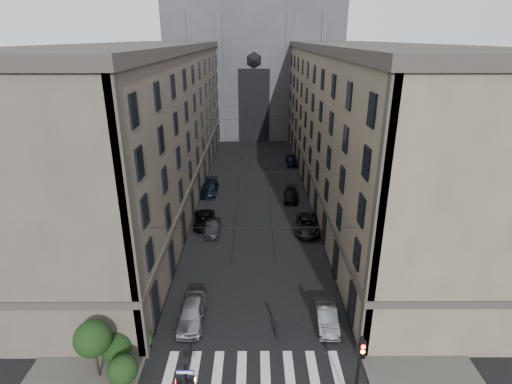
{
  "coord_description": "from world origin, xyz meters",
  "views": [
    {
      "loc": [
        0.09,
        -14.33,
        19.58
      ],
      "look_at": [
        0.18,
        10.98,
        9.71
      ],
      "focal_mm": 28.0,
      "sensor_mm": 36.0,
      "label": 1
    }
  ],
  "objects_px": {
    "car_left_near": "(192,313)",
    "car_left_midnear": "(213,228)",
    "car_right_midnear": "(308,225)",
    "car_right_far": "(292,160)",
    "gothic_tower": "(254,46)",
    "car_right_midfar": "(291,195)",
    "pedestrian": "(277,327)",
    "car_left_midfar": "(204,220)",
    "traffic_light_right": "(359,367)",
    "car_right_near": "(327,317)",
    "car_left_far": "(209,188)"
  },
  "relations": [
    {
      "from": "traffic_light_right",
      "to": "car_right_midnear",
      "type": "distance_m",
      "value": 22.47
    },
    {
      "from": "car_right_midnear",
      "to": "car_right_midfar",
      "type": "distance_m",
      "value": 8.91
    },
    {
      "from": "car_left_far",
      "to": "pedestrian",
      "type": "xyz_separation_m",
      "value": [
        7.54,
        -27.39,
        0.07
      ]
    },
    {
      "from": "car_left_near",
      "to": "car_right_midnear",
      "type": "height_order",
      "value": "car_left_near"
    },
    {
      "from": "car_right_midfar",
      "to": "pedestrian",
      "type": "bearing_deg",
      "value": -92.0
    },
    {
      "from": "car_left_near",
      "to": "car_right_far",
      "type": "relative_size",
      "value": 1.04
    },
    {
      "from": "car_right_near",
      "to": "car_right_midnear",
      "type": "xyz_separation_m",
      "value": [
        0.48,
        15.01,
        0.08
      ]
    },
    {
      "from": "car_left_far",
      "to": "car_right_far",
      "type": "bearing_deg",
      "value": 47.96
    },
    {
      "from": "gothic_tower",
      "to": "car_right_midfar",
      "type": "height_order",
      "value": "gothic_tower"
    },
    {
      "from": "car_right_near",
      "to": "car_right_midnear",
      "type": "height_order",
      "value": "car_right_midnear"
    },
    {
      "from": "pedestrian",
      "to": "car_left_midnear",
      "type": "bearing_deg",
      "value": 17.22
    },
    {
      "from": "gothic_tower",
      "to": "car_left_near",
      "type": "relative_size",
      "value": 12.38
    },
    {
      "from": "gothic_tower",
      "to": "car_left_far",
      "type": "bearing_deg",
      "value": -98.52
    },
    {
      "from": "traffic_light_right",
      "to": "car_left_far",
      "type": "height_order",
      "value": "traffic_light_right"
    },
    {
      "from": "car_left_far",
      "to": "traffic_light_right",
      "type": "bearing_deg",
      "value": -69.64
    },
    {
      "from": "car_left_midfar",
      "to": "car_right_midnear",
      "type": "height_order",
      "value": "car_right_midnear"
    },
    {
      "from": "traffic_light_right",
      "to": "pedestrian",
      "type": "height_order",
      "value": "traffic_light_right"
    },
    {
      "from": "traffic_light_right",
      "to": "car_right_midfar",
      "type": "distance_m",
      "value": 31.3
    },
    {
      "from": "traffic_light_right",
      "to": "car_left_near",
      "type": "xyz_separation_m",
      "value": [
        -10.1,
        7.64,
        -2.49
      ]
    },
    {
      "from": "car_left_far",
      "to": "car_left_midfar",
      "type": "bearing_deg",
      "value": -86.17
    },
    {
      "from": "car_left_midfar",
      "to": "car_left_midnear",
      "type": "bearing_deg",
      "value": -62.35
    },
    {
      "from": "car_left_midnear",
      "to": "car_right_midnear",
      "type": "xyz_separation_m",
      "value": [
        10.13,
        0.48,
        0.1
      ]
    },
    {
      "from": "gothic_tower",
      "to": "car_right_midnear",
      "type": "relative_size",
      "value": 10.65
    },
    {
      "from": "car_left_near",
      "to": "pedestrian",
      "type": "distance_m",
      "value": 6.31
    },
    {
      "from": "gothic_tower",
      "to": "car_right_far",
      "type": "xyz_separation_m",
      "value": [
        6.2,
        -26.73,
        -17.03
      ]
    },
    {
      "from": "car_left_midfar",
      "to": "car_right_near",
      "type": "xyz_separation_m",
      "value": [
        10.8,
        -16.4,
        0.0
      ]
    },
    {
      "from": "car_left_midnear",
      "to": "car_right_midnear",
      "type": "bearing_deg",
      "value": 2.58
    },
    {
      "from": "car_right_midnear",
      "to": "car_left_far",
      "type": "bearing_deg",
      "value": 143.53
    },
    {
      "from": "car_left_near",
      "to": "car_left_midfar",
      "type": "distance_m",
      "value": 16.11
    },
    {
      "from": "car_left_midnear",
      "to": "car_right_far",
      "type": "distance_m",
      "value": 26.64
    },
    {
      "from": "gothic_tower",
      "to": "car_left_midnear",
      "type": "xyz_separation_m",
      "value": [
        -4.36,
        -51.19,
        -17.15
      ]
    },
    {
      "from": "gothic_tower",
      "to": "car_right_far",
      "type": "distance_m",
      "value": 32.3
    },
    {
      "from": "traffic_light_right",
      "to": "car_right_near",
      "type": "xyz_separation_m",
      "value": [
        -0.31,
        7.32,
        -2.61
      ]
    },
    {
      "from": "car_left_far",
      "to": "car_right_midnear",
      "type": "height_order",
      "value": "car_left_far"
    },
    {
      "from": "car_right_far",
      "to": "traffic_light_right",
      "type": "bearing_deg",
      "value": -91.75
    },
    {
      "from": "car_left_far",
      "to": "gothic_tower",
      "type": "bearing_deg",
      "value": 82.83
    },
    {
      "from": "car_right_near",
      "to": "car_right_midfar",
      "type": "height_order",
      "value": "car_right_near"
    },
    {
      "from": "pedestrian",
      "to": "car_left_midfar",
      "type": "bearing_deg",
      "value": 18.46
    },
    {
      "from": "car_left_midfar",
      "to": "car_right_midfar",
      "type": "xyz_separation_m",
      "value": [
        10.26,
        7.45,
        -0.02
      ]
    },
    {
      "from": "car_left_far",
      "to": "car_right_near",
      "type": "height_order",
      "value": "car_left_far"
    },
    {
      "from": "car_right_midnear",
      "to": "car_right_far",
      "type": "xyz_separation_m",
      "value": [
        0.43,
        23.98,
        0.01
      ]
    },
    {
      "from": "car_left_midnear",
      "to": "car_left_far",
      "type": "distance_m",
      "value": 11.73
    },
    {
      "from": "car_right_far",
      "to": "car_left_far",
      "type": "bearing_deg",
      "value": -134.4
    },
    {
      "from": "car_left_near",
      "to": "car_right_midfar",
      "type": "xyz_separation_m",
      "value": [
        9.26,
        23.54,
        -0.15
      ]
    },
    {
      "from": "car_left_near",
      "to": "car_left_midnear",
      "type": "xyz_separation_m",
      "value": [
        0.14,
        14.21,
        -0.15
      ]
    },
    {
      "from": "gothic_tower",
      "to": "car_right_midfar",
      "type": "bearing_deg",
      "value": -83.52
    },
    {
      "from": "car_left_far",
      "to": "pedestrian",
      "type": "bearing_deg",
      "value": -73.25
    },
    {
      "from": "car_right_near",
      "to": "car_left_midfar",
      "type": "bearing_deg",
      "value": 125.47
    },
    {
      "from": "traffic_light_right",
      "to": "pedestrian",
      "type": "distance_m",
      "value": 7.67
    },
    {
      "from": "car_right_midnear",
      "to": "car_right_far",
      "type": "relative_size",
      "value": 1.21
    }
  ]
}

